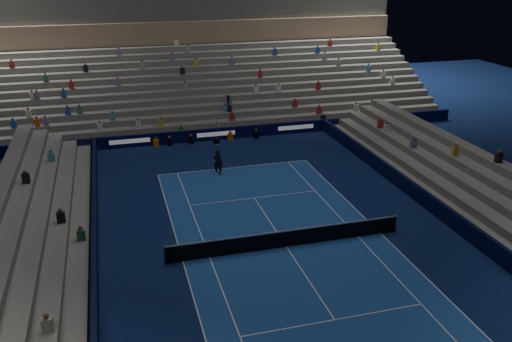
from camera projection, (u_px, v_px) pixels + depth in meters
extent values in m
plane|color=#0B1843|center=(286.00, 247.00, 28.54)|extent=(90.00, 90.00, 0.00)
cube|color=#1B4596|center=(286.00, 247.00, 28.54)|extent=(10.97, 23.77, 0.01)
cube|color=#080933|center=(216.00, 134.00, 44.91)|extent=(44.00, 0.25, 1.00)
cube|color=black|center=(448.00, 216.00, 30.77)|extent=(0.25, 37.00, 1.00)
cube|color=black|center=(95.00, 265.00, 25.94)|extent=(0.25, 37.00, 1.00)
cube|color=slate|center=(213.00, 133.00, 45.89)|extent=(44.00, 1.00, 0.50)
cube|color=slate|center=(211.00, 127.00, 46.70)|extent=(44.00, 1.00, 1.00)
cube|color=slate|center=(209.00, 121.00, 47.50)|extent=(44.00, 1.00, 1.50)
cube|color=slate|center=(207.00, 115.00, 48.30)|extent=(44.00, 1.00, 2.00)
cube|color=slate|center=(204.00, 110.00, 49.10)|extent=(44.00, 1.00, 2.50)
cube|color=slate|center=(202.00, 104.00, 49.91)|extent=(44.00, 1.00, 3.00)
cube|color=slate|center=(200.00, 99.00, 50.71)|extent=(44.00, 1.00, 3.50)
cube|color=slate|center=(198.00, 94.00, 51.51)|extent=(44.00, 1.00, 4.00)
cube|color=slate|center=(197.00, 89.00, 52.31)|extent=(44.00, 1.00, 4.50)
cube|color=slate|center=(195.00, 85.00, 53.11)|extent=(44.00, 1.00, 5.00)
cube|color=slate|center=(193.00, 80.00, 53.92)|extent=(44.00, 1.00, 5.50)
cube|color=slate|center=(191.00, 75.00, 54.72)|extent=(44.00, 1.00, 6.00)
cube|color=#997C5E|center=(188.00, 33.00, 54.18)|extent=(44.00, 0.60, 2.20)
cube|color=#4E4E4B|center=(184.00, 4.00, 54.47)|extent=(44.00, 2.40, 3.00)
cube|color=slate|center=(460.00, 218.00, 31.06)|extent=(1.00, 37.00, 0.50)
cube|color=slate|center=(476.00, 212.00, 31.21)|extent=(1.00, 37.00, 1.00)
cube|color=slate|center=(491.00, 207.00, 31.37)|extent=(1.00, 37.00, 1.50)
cube|color=slate|center=(506.00, 201.00, 31.52)|extent=(1.00, 37.00, 2.00)
cube|color=slate|center=(78.00, 272.00, 25.83)|extent=(1.00, 37.00, 0.50)
cube|color=slate|center=(55.00, 270.00, 25.49)|extent=(1.00, 37.00, 1.00)
cube|color=slate|center=(32.00, 269.00, 25.15)|extent=(1.00, 37.00, 1.50)
cube|color=slate|center=(8.00, 267.00, 24.81)|extent=(1.00, 37.00, 2.00)
cylinder|color=#B2B2B7|center=(164.00, 254.00, 26.74)|extent=(0.10, 0.10, 1.10)
cylinder|color=#B2B2B7|center=(396.00, 223.00, 29.93)|extent=(0.10, 0.10, 1.10)
cube|color=black|center=(287.00, 239.00, 28.37)|extent=(12.80, 0.03, 0.90)
cube|color=white|center=(287.00, 231.00, 28.19)|extent=(12.80, 0.04, 0.08)
imported|color=black|center=(218.00, 162.00, 37.71)|extent=(0.77, 0.66, 1.79)
cube|color=black|center=(217.00, 141.00, 43.96)|extent=(0.40, 0.48, 0.52)
cylinder|color=black|center=(218.00, 141.00, 43.53)|extent=(0.17, 0.35, 0.16)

